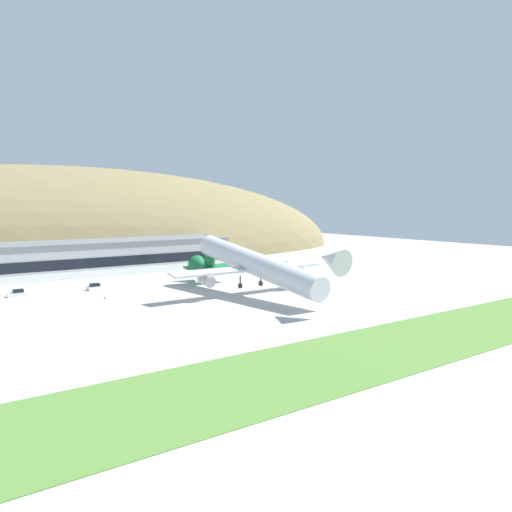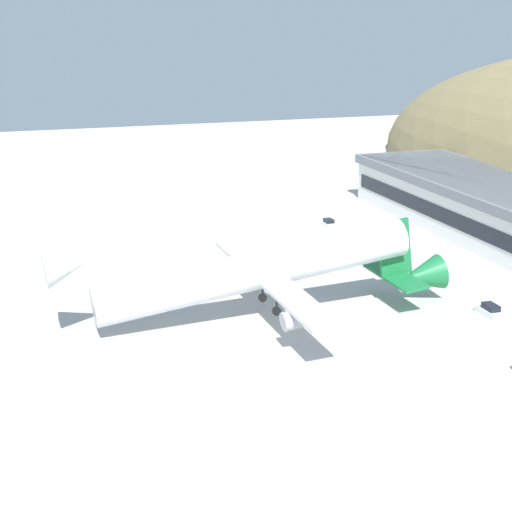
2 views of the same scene
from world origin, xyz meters
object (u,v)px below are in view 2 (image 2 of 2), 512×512
(service_car_2, at_px, (358,247))
(traffic_cone_0, at_px, (287,252))
(cargo_airplane, at_px, (262,271))
(service_car_0, at_px, (328,223))
(service_car_1, at_px, (490,311))

(service_car_2, distance_m, traffic_cone_0, 11.80)
(cargo_airplane, height_order, service_car_0, cargo_airplane)
(service_car_2, xyz_separation_m, traffic_cone_0, (-1.77, -11.66, -0.33))
(service_car_1, xyz_separation_m, service_car_2, (-33.62, -2.90, -0.07))
(cargo_airplane, xyz_separation_m, traffic_cone_0, (-27.55, 13.74, -6.19))
(service_car_0, xyz_separation_m, traffic_cone_0, (14.12, -13.20, -0.32))
(service_car_1, relative_size, traffic_cone_0, 7.83)
(cargo_airplane, height_order, service_car_1, cargo_airplane)
(service_car_1, bearing_deg, service_car_2, -175.07)
(service_car_0, xyz_separation_m, service_car_2, (15.89, -1.54, 0.00))
(service_car_0, xyz_separation_m, service_car_1, (49.50, 1.36, 0.07))
(service_car_1, relative_size, service_car_2, 1.19)
(service_car_1, height_order, service_car_2, service_car_1)
(cargo_airplane, bearing_deg, service_car_0, 147.11)
(traffic_cone_0, bearing_deg, service_car_1, 22.37)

